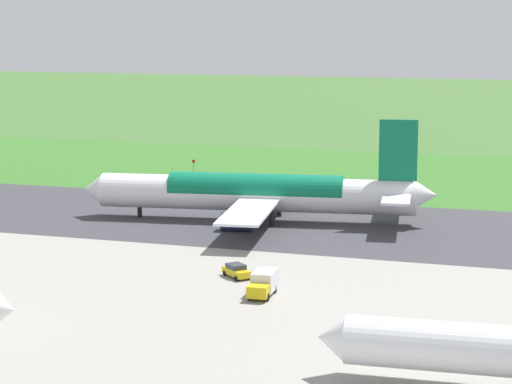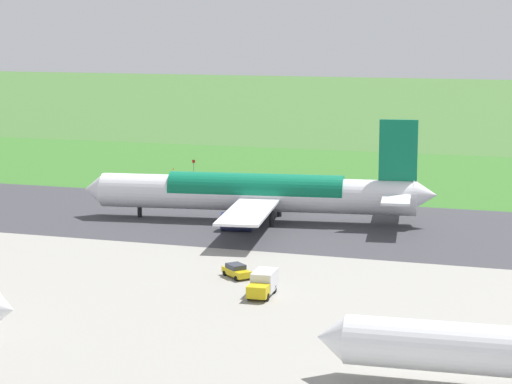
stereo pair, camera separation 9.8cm
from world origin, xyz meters
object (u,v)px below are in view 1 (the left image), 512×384
Objects in this scene: no_stopping_sign at (194,166)px; traffic_cone_orange at (173,169)px; airliner_main at (258,193)px; service_car_followme at (237,271)px; service_truck_baggage at (263,283)px.

traffic_cone_orange is at bearing -32.47° from no_stopping_sign.
service_car_followme is at bearing 103.25° from airliner_main.
traffic_cone_orange is (5.95, -3.78, -1.41)m from no_stopping_sign.
service_car_followme is at bearing 117.37° from traffic_cone_orange.
service_truck_baggage is 96.02m from traffic_cone_orange.
airliner_main is 9.14× the size of service_truck_baggage.
airliner_main reaches higher than no_stopping_sign.
no_stopping_sign is (34.40, -74.14, 0.85)m from service_car_followme.
traffic_cone_orange is (32.61, -45.08, -4.08)m from airliner_main.
service_car_followme reaches higher than traffic_cone_orange.
service_truck_baggage is 8.44m from service_car_followme.
airliner_main reaches higher than service_car_followme.
traffic_cone_orange is (40.35, -77.93, -0.57)m from service_car_followme.
airliner_main is at bearing -71.65° from service_truck_baggage.
airliner_main reaches higher than traffic_cone_orange.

